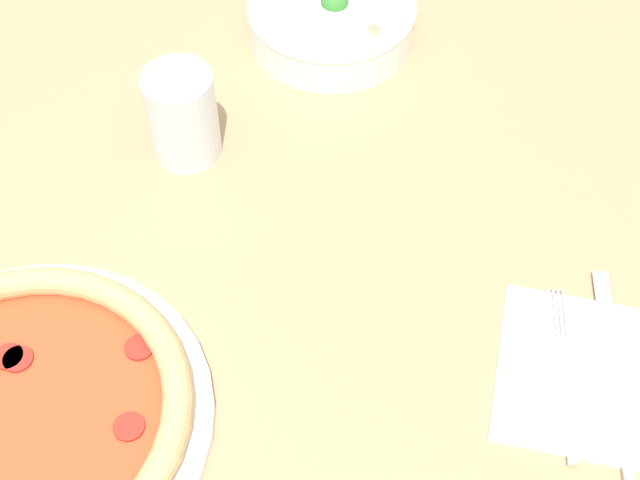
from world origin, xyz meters
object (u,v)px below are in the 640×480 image
(knife, at_px, (616,386))
(glass, at_px, (182,115))
(pizza, at_px, (18,417))
(fork, at_px, (564,373))
(bowl, at_px, (332,18))

(knife, height_order, glass, glass)
(pizza, height_order, knife, pizza)
(knife, bearing_deg, fork, 78.90)
(knife, bearing_deg, bowl, 31.75)
(bowl, distance_m, knife, 0.52)
(bowl, bearing_deg, knife, -57.20)
(fork, distance_m, glass, 0.45)
(glass, bearing_deg, pizza, -103.45)
(glass, bearing_deg, fork, -32.24)
(pizza, relative_size, fork, 1.87)
(fork, distance_m, knife, 0.04)
(bowl, bearing_deg, pizza, -112.23)
(pizza, distance_m, glass, 0.34)
(bowl, height_order, glass, glass)
(bowl, distance_m, fork, 0.49)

